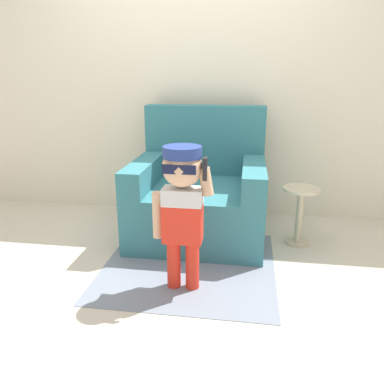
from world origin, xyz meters
The scene contains 6 objects.
ground_plane centered at (0.00, 0.00, 0.00)m, with size 10.00×10.00×0.00m, color beige.
wall_back centered at (0.00, 0.83, 1.30)m, with size 10.00×0.05×2.60m.
armchair centered at (0.14, 0.27, 0.35)m, with size 1.07×1.01×1.06m.
person_child centered at (0.15, -0.63, 0.62)m, with size 0.38×0.28×0.93m.
side_table centered at (0.96, 0.16, 0.29)m, with size 0.30×0.30×0.47m.
rug centered at (0.14, -0.34, 0.00)m, with size 1.22×1.21×0.01m.
Camera 1 is at (0.53, -2.74, 1.33)m, focal length 35.00 mm.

